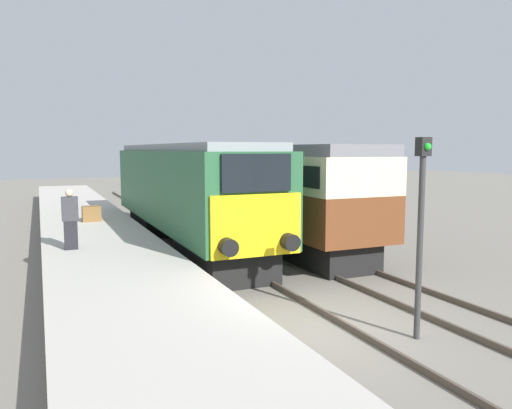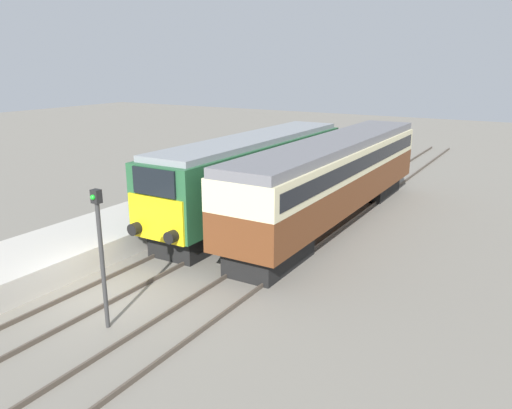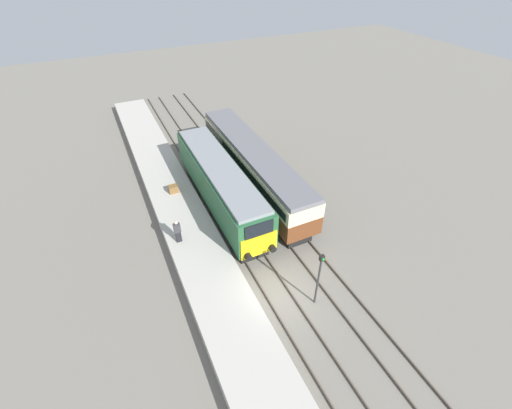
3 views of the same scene
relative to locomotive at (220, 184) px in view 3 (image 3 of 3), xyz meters
The scene contains 9 objects.
ground_plane 9.77m from the locomotive, 90.00° to the right, with size 120.00×120.00×0.00m, color slate.
platform_left 4.03m from the locomotive, 155.28° to the right, with size 3.50×50.00×0.89m.
rails_near_track 4.99m from the locomotive, 90.00° to the right, with size 1.51×60.00×0.14m.
rails_far_track 6.04m from the locomotive, 53.04° to the right, with size 1.50×60.00×0.14m.
locomotive is the anchor object (origin of this frame).
passenger_carriage 3.67m from the locomotive, 22.02° to the left, with size 2.75×16.22×3.87m.
person_on_platform 5.38m from the locomotive, 142.58° to the right, with size 0.44×0.26×1.73m.
signal_post 10.90m from the locomotive, 81.03° to the right, with size 0.24×0.28×3.96m.
luggage_crate 4.09m from the locomotive, 142.94° to the left, with size 0.70×0.56×0.60m.
Camera 3 is at (-6.67, -10.87, 17.02)m, focal length 24.00 mm.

